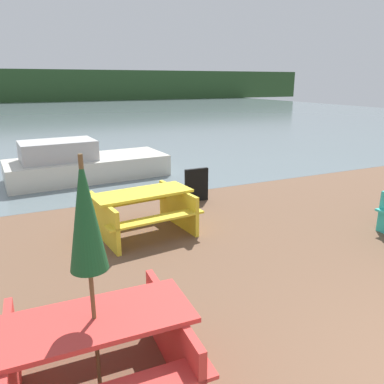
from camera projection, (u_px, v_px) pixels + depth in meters
water at (60, 114)px, 30.80m from camera, size 60.00×50.00×0.00m
far_treeline at (41, 86)px, 47.59m from camera, size 80.00×1.60×4.00m
picnic_table_red at (97, 347)px, 3.18m from camera, size 1.68×1.43×0.74m
picnic_table_yellow at (143, 208)px, 6.61m from camera, size 1.85×1.56×0.76m
umbrella_darkgreen at (85, 216)px, 2.84m from camera, size 0.30×0.30×2.11m
boat at (82, 164)px, 10.32m from camera, size 4.39×2.01×1.10m
signboard at (196, 185)px, 8.39m from camera, size 0.55×0.08×0.75m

